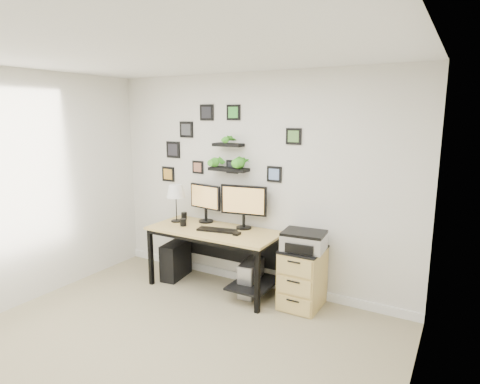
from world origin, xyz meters
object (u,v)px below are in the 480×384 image
Objects in this scene: table_lamp at (176,192)px; mug at (183,222)px; monitor_right at (244,203)px; printer at (304,241)px; monitor_left at (205,200)px; pc_tower_black at (176,260)px; file_cabinet at (302,277)px; pc_tower_grey at (251,278)px; desk at (218,239)px.

mug is (0.20, -0.13, -0.34)m from table_lamp.
printer is at bearing -10.12° from monitor_right.
monitor_left is 5.46× the size of mug.
monitor_right reaches higher than pc_tower_black.
file_cabinet is at bearing 5.73° from mug.
pc_tower_black is at bearing 156.55° from mug.
pc_tower_black is 1.11× the size of pc_tower_grey.
pc_tower_grey is 0.65m from file_cabinet.
monitor_right is 0.85× the size of file_cabinet.
monitor_right is 1.18× the size of table_lamp.
pc_tower_grey is at bearing -38.18° from monitor_right.
file_cabinet is (1.73, 0.06, 0.10)m from pc_tower_black.
desk is at bearing -146.49° from monitor_right.
pc_tower_black is 1.10m from pc_tower_grey.
monitor_left reaches higher than table_lamp.
monitor_left is at bearing 64.27° from mug.
printer is (1.74, -0.01, -0.36)m from table_lamp.
desk is 1.10m from printer.
monitor_left is 0.86× the size of monitor_right.
desk is 0.55m from monitor_left.
file_cabinet is at bearing -7.96° from monitor_right.
table_lamp is 1.44m from pc_tower_grey.
printer reaches higher than mug.
pc_tower_black is (-0.92, -0.17, -0.83)m from monitor_right.
monitor_right is at bearing 141.82° from pc_tower_grey.
desk is 2.39× the size of file_cabinet.
mug is at bearing -115.73° from monitor_left.
monitor_right reaches higher than printer.
desk is at bearing -2.79° from table_lamp.
monitor_left is at bearing 174.40° from file_cabinet.
monitor_right is at bearing 169.88° from printer.
file_cabinet is (0.63, 0.03, 0.13)m from pc_tower_grey.
table_lamp is at bearing 179.74° from printer.
table_lamp is 1.78m from printer.
mug is 1.08m from pc_tower_grey.
monitor_right is at bearing 8.70° from table_lamp.
monitor_left is 1.04× the size of pc_tower_black.
monitor_right is at bearing 172.04° from file_cabinet.
pc_tower_grey is at bearing -0.09° from table_lamp.
monitor_left is at bearing 173.08° from printer.
monitor_left reaches higher than pc_tower_black.
printer is (1.54, 0.12, -0.02)m from mug.
mug reaches higher than desk.
monitor_left is 1.03× the size of printer.
pc_tower_grey is at bearing -6.02° from pc_tower_black.
monitor_right reaches higher than mug.
monitor_right is 1.34× the size of pc_tower_grey.
mug is (-0.14, -0.29, -0.24)m from monitor_left.
monitor_right is 1.25m from pc_tower_black.
desk is at bearing -176.89° from file_cabinet.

